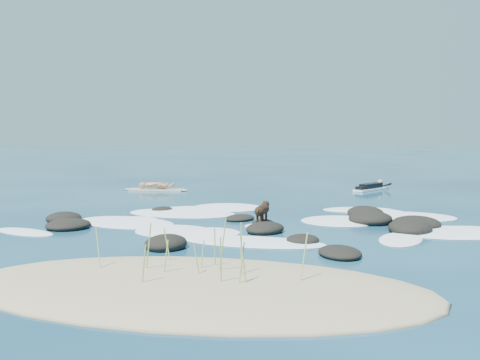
# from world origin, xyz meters

# --- Properties ---
(ground) EXTENTS (160.00, 160.00, 0.00)m
(ground) POSITION_xyz_m (0.00, 0.00, 0.00)
(ground) COLOR #0A2642
(ground) RESTS_ON ground
(sand_dune) EXTENTS (9.00, 4.40, 0.60)m
(sand_dune) POSITION_xyz_m (0.00, -8.20, 0.00)
(sand_dune) COLOR #9E8966
(sand_dune) RESTS_ON ground
(dune_grass) EXTENTS (4.16, 1.79, 1.19)m
(dune_grass) POSITION_xyz_m (0.12, -8.10, 0.60)
(dune_grass) COLOR #89AE54
(dune_grass) RESTS_ON ground
(reef_rocks) EXTENTS (12.68, 7.38, 0.51)m
(reef_rocks) POSITION_xyz_m (1.17, -1.63, 0.11)
(reef_rocks) COLOR black
(reef_rocks) RESTS_ON ground
(breaking_foam) EXTENTS (15.61, 8.10, 0.12)m
(breaking_foam) POSITION_xyz_m (0.26, -0.45, 0.01)
(breaking_foam) COLOR white
(breaking_foam) RESTS_ON ground
(standing_surfer_rig) EXTENTS (3.19, 0.65, 1.81)m
(standing_surfer_rig) POSITION_xyz_m (-6.29, 7.22, 0.72)
(standing_surfer_rig) COLOR beige
(standing_surfer_rig) RESTS_ON ground
(paddling_surfer_rig) EXTENTS (1.94, 2.46, 0.47)m
(paddling_surfer_rig) POSITION_xyz_m (4.05, 9.48, 0.16)
(paddling_surfer_rig) COLOR white
(paddling_surfer_rig) RESTS_ON ground
(dog) EXTENTS (0.39, 1.23, 0.78)m
(dog) POSITION_xyz_m (0.27, -1.58, 0.52)
(dog) COLOR black
(dog) RESTS_ON ground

